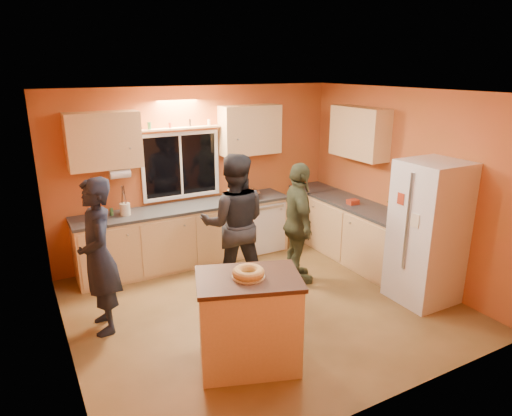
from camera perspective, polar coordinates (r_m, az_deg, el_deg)
ground at (r=5.84m, az=0.87°, el=-12.10°), size 4.50×4.50×0.00m
room_shell at (r=5.65m, az=-0.05°, el=4.51°), size 4.54×4.04×2.61m
back_counter at (r=7.05m, az=-5.83°, el=-2.82°), size 4.23×0.62×0.90m
right_counter at (r=7.07m, az=12.76°, el=-3.12°), size 0.62×1.84×0.90m
refrigerator at (r=6.03m, az=20.69°, el=-2.91°), size 0.72×0.70×1.80m
island at (r=4.60m, az=-0.92°, el=-13.92°), size 1.16×0.97×0.96m
bundt_pastry at (r=4.35m, az=-0.95°, el=-8.07°), size 0.31×0.31×0.09m
person_left at (r=5.29m, az=-19.08°, el=-5.77°), size 0.44×0.66×1.76m
person_center at (r=5.92m, az=-2.73°, el=-1.96°), size 1.10×1.00×1.84m
person_right at (r=6.18m, az=5.31°, el=-1.98°), size 0.69×1.06×1.67m
mixing_bowl at (r=7.12m, az=-1.20°, el=1.69°), size 0.44×0.44×0.10m
utensil_crock at (r=6.53m, az=-16.04°, el=-0.15°), size 0.14×0.14×0.17m
potted_plant at (r=6.51m, az=17.18°, el=0.31°), size 0.34×0.32×0.30m
red_box at (r=6.94m, az=12.02°, el=0.75°), size 0.16×0.13×0.07m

